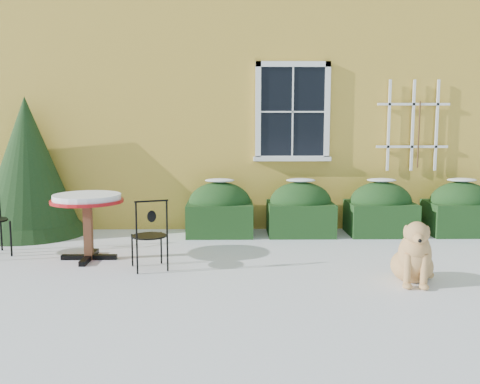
{
  "coord_description": "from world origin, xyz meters",
  "views": [
    {
      "loc": [
        -0.11,
        -5.93,
        1.82
      ],
      "look_at": [
        0.0,
        1.0,
        0.9
      ],
      "focal_mm": 40.0,
      "sensor_mm": 36.0,
      "label": 1
    }
  ],
  "objects_px": {
    "evergreen_shrub": "(28,179)",
    "dog": "(414,257)",
    "patio_chair_near": "(150,234)",
    "bistro_table": "(87,205)"
  },
  "relations": [
    {
      "from": "evergreen_shrub",
      "to": "dog",
      "type": "xyz_separation_m",
      "value": [
        5.32,
        -2.79,
        -0.59
      ]
    },
    {
      "from": "dog",
      "to": "patio_chair_near",
      "type": "bearing_deg",
      "value": 179.36
    },
    {
      "from": "patio_chair_near",
      "to": "dog",
      "type": "xyz_separation_m",
      "value": [
        3.05,
        -0.62,
        -0.14
      ]
    },
    {
      "from": "patio_chair_near",
      "to": "dog",
      "type": "relative_size",
      "value": 1.09
    },
    {
      "from": "evergreen_shrub",
      "to": "patio_chair_near",
      "type": "height_order",
      "value": "evergreen_shrub"
    },
    {
      "from": "evergreen_shrub",
      "to": "patio_chair_near",
      "type": "distance_m",
      "value": 3.17
    },
    {
      "from": "bistro_table",
      "to": "dog",
      "type": "xyz_separation_m",
      "value": [
        3.94,
        -1.12,
        -0.42
      ]
    },
    {
      "from": "patio_chair_near",
      "to": "dog",
      "type": "height_order",
      "value": "patio_chair_near"
    },
    {
      "from": "bistro_table",
      "to": "patio_chair_near",
      "type": "bearing_deg",
      "value": -29.24
    },
    {
      "from": "bistro_table",
      "to": "evergreen_shrub",
      "type": "bearing_deg",
      "value": 129.58
    }
  ]
}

